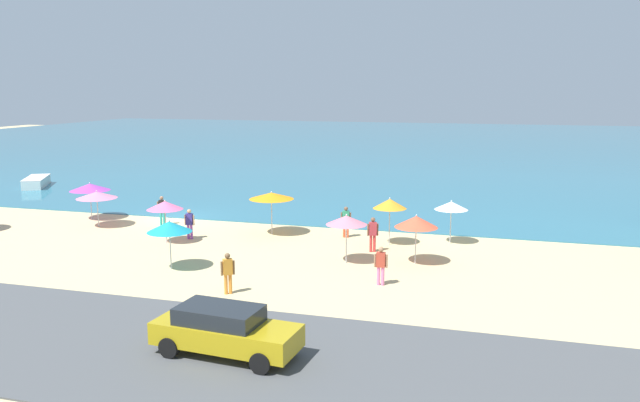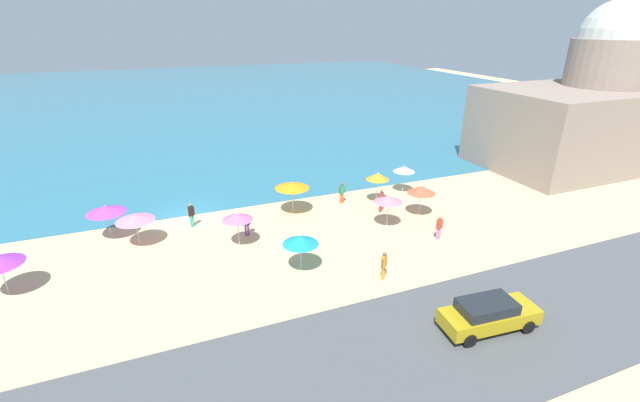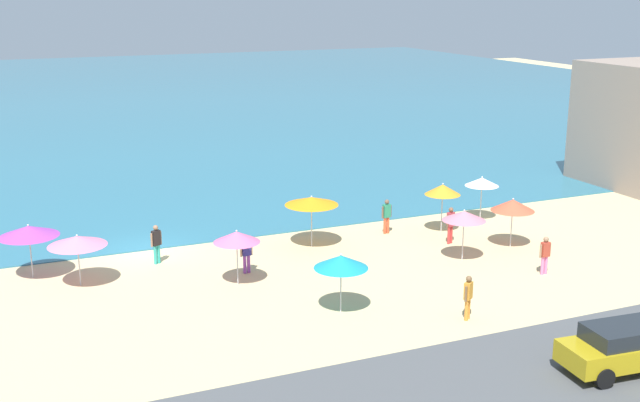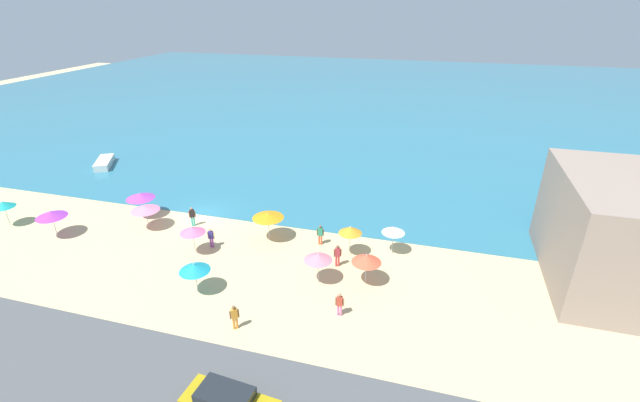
% 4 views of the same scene
% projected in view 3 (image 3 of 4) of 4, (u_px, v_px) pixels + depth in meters
% --- Properties ---
extents(ground_plane, '(160.00, 160.00, 0.00)m').
position_uv_depth(ground_plane, '(144.00, 251.00, 36.63)').
color(ground_plane, '#CEB985').
extents(sea, '(150.00, 110.00, 0.05)m').
position_uv_depth(sea, '(40.00, 101.00, 85.41)').
color(sea, teal).
rests_on(sea, ground_plane).
extents(beach_umbrella_0, '(2.44, 2.44, 2.31)m').
position_uv_depth(beach_umbrella_0, '(29.00, 231.00, 32.75)').
color(beach_umbrella_0, '#B2B2B7').
rests_on(beach_umbrella_0, ground_plane).
extents(beach_umbrella_1, '(1.89, 1.89, 2.32)m').
position_uv_depth(beach_umbrella_1, '(237.00, 237.00, 31.96)').
color(beach_umbrella_1, '#B2B2B7').
rests_on(beach_umbrella_1, ground_plane).
extents(beach_umbrella_2, '(2.35, 2.35, 2.16)m').
position_uv_depth(beach_umbrella_2, '(77.00, 241.00, 31.91)').
color(beach_umbrella_2, '#B2B2B7').
rests_on(beach_umbrella_2, ground_plane).
extents(beach_umbrella_3, '(1.74, 1.74, 2.50)m').
position_uv_depth(beach_umbrella_3, '(443.00, 190.00, 38.85)').
color(beach_umbrella_3, '#B2B2B7').
rests_on(beach_umbrella_3, ground_plane).
extents(beach_umbrella_5, '(1.91, 1.91, 2.33)m').
position_uv_depth(beach_umbrella_5, '(464.00, 216.00, 34.86)').
color(beach_umbrella_5, '#B2B2B7').
rests_on(beach_umbrella_5, ground_plane).
extents(beach_umbrella_6, '(2.01, 2.01, 2.28)m').
position_uv_depth(beach_umbrella_6, '(341.00, 262.00, 29.24)').
color(beach_umbrella_6, '#B2B2B7').
rests_on(beach_umbrella_6, ground_plane).
extents(beach_umbrella_7, '(2.47, 2.47, 2.44)m').
position_uv_depth(beach_umbrella_7, '(312.00, 201.00, 36.72)').
color(beach_umbrella_7, '#B2B2B7').
rests_on(beach_umbrella_7, ground_plane).
extents(beach_umbrella_10, '(1.73, 1.73, 2.32)m').
position_uv_depth(beach_umbrella_10, '(482.00, 182.00, 41.04)').
color(beach_umbrella_10, '#B2B2B7').
rests_on(beach_umbrella_10, ground_plane).
extents(beach_umbrella_11, '(2.00, 2.00, 2.34)m').
position_uv_depth(beach_umbrella_11, '(513.00, 205.00, 36.74)').
color(beach_umbrella_11, '#B2B2B7').
rests_on(beach_umbrella_11, ground_plane).
extents(bather_0, '(0.57, 0.23, 1.65)m').
position_uv_depth(bather_0, '(545.00, 253.00, 33.43)').
color(bather_0, pink).
rests_on(bather_0, ground_plane).
extents(bather_1, '(0.57, 0.25, 1.64)m').
position_uv_depth(bather_1, '(246.00, 252.00, 33.58)').
color(bather_1, purple).
rests_on(bather_1, ground_plane).
extents(bather_2, '(0.53, 0.34, 1.76)m').
position_uv_depth(bather_2, '(450.00, 223.00, 37.47)').
color(bather_2, '#D13937').
rests_on(bather_2, ground_plane).
extents(bather_3, '(0.57, 0.27, 1.72)m').
position_uv_depth(bather_3, '(387.00, 214.00, 39.00)').
color(bather_3, '#E35430').
rests_on(bather_3, ground_plane).
extents(bather_4, '(0.52, 0.36, 1.75)m').
position_uv_depth(bather_4, '(156.00, 242.00, 34.71)').
color(bather_4, teal).
rests_on(bather_4, ground_plane).
extents(bather_5, '(0.48, 0.39, 1.67)m').
position_uv_depth(bather_5, '(468.00, 295.00, 28.82)').
color(bather_5, orange).
rests_on(bather_5, ground_plane).
extents(parked_car_1, '(4.62, 2.08, 1.51)m').
position_uv_depth(parked_car_1, '(629.00, 346.00, 24.93)').
color(parked_car_1, '#AE9315').
rests_on(parked_car_1, coastal_road).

